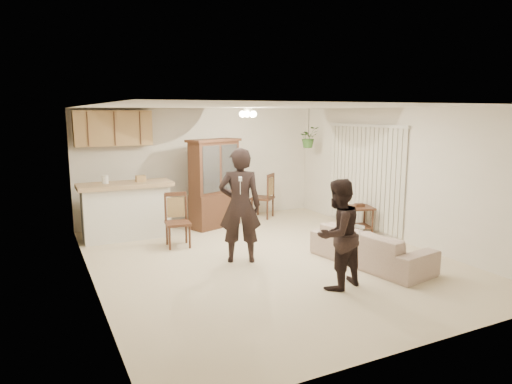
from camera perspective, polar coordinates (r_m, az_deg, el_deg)
name	(u,v)px	position (r m, az deg, el deg)	size (l,w,h in m)	color
floor	(268,259)	(7.68, 1.50, -8.38)	(6.50, 6.50, 0.00)	beige
ceiling	(269,107)	(7.29, 1.59, 10.61)	(5.50, 6.50, 0.02)	silver
wall_back	(201,165)	(10.34, -6.89, 3.41)	(5.50, 0.02, 2.50)	beige
wall_front	(421,231)	(4.81, 19.96, -4.66)	(5.50, 0.02, 2.50)	beige
wall_left	(89,199)	(6.58, -20.14, -0.86)	(0.02, 6.50, 2.50)	beige
wall_right	(397,175)	(8.99, 17.26, 2.05)	(0.02, 6.50, 2.50)	beige
breakfast_bar	(126,213)	(9.14, -15.90, -2.54)	(1.60, 0.55, 1.00)	silver
bar_top	(125,185)	(9.04, -16.06, 0.87)	(1.75, 0.70, 0.08)	tan
upper_cabinets	(113,128)	(9.64, -17.44, 7.62)	(1.50, 0.34, 0.70)	#996942
vertical_blinds	(364,177)	(9.65, 13.38, 1.84)	(0.06, 2.30, 2.10)	beige
ceiling_fixture	(248,113)	(8.45, -1.05, 9.84)	(0.36, 0.36, 0.20)	#FFF1BF
hanging_plant	(309,137)	(10.54, 6.58, 6.81)	(0.43, 0.37, 0.48)	#2C5421
plant_cord	(309,123)	(10.53, 6.62, 8.57)	(0.01, 0.01, 0.65)	black
sofa	(371,242)	(7.55, 14.15, -6.10)	(1.87, 0.73, 0.73)	beige
adult	(240,208)	(7.35, -2.02, -1.96)	(0.66, 0.43, 1.80)	black
child	(337,241)	(6.39, 10.15, -6.00)	(0.66, 0.51, 1.35)	black
china_hutch	(214,184)	(9.65, -5.22, 1.01)	(1.27, 0.84, 1.87)	#381E14
side_table	(359,219)	(9.41, 12.75, -3.37)	(0.62, 0.62, 0.61)	#381E14
chair_bar	(178,232)	(8.42, -9.72, -4.92)	(0.49, 0.49, 0.98)	#381E14
chair_hutch_left	(209,208)	(10.13, -5.89, -2.03)	(0.71, 0.71, 1.14)	#381E14
chair_hutch_right	(263,205)	(10.58, 0.82, -1.64)	(0.64, 0.64, 1.03)	#381E14
controller_adult	(240,179)	(6.82, -1.98, 1.66)	(0.05, 0.16, 0.05)	white
controller_child	(360,227)	(6.12, 12.83, -4.27)	(0.04, 0.13, 0.04)	white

